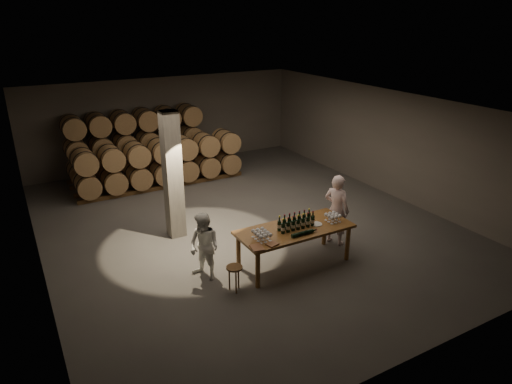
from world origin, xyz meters
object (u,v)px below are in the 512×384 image
tasting_table (295,232)px  bottle_cluster (296,223)px  plate (316,224)px  notebook_near (272,244)px  person_woman (204,247)px  stool (234,271)px  person_man (336,210)px

tasting_table → bottle_cluster: size_ratio=3.00×
plate → notebook_near: 1.40m
tasting_table → person_woman: (-1.97, 0.45, -0.05)m
bottle_cluster → stool: bearing=-170.4°
bottle_cluster → stool: bottle_cluster is taller
stool → person_man: bearing=12.0°
stool → person_woman: person_woman is taller
plate → notebook_near: notebook_near is taller
bottle_cluster → person_woman: bearing=166.9°
bottle_cluster → notebook_near: 0.96m
tasting_table → person_man: bearing=14.0°
plate → person_woman: (-2.49, 0.53, -0.16)m
person_man → person_woman: 3.43m
person_woman → plate: bearing=52.7°
tasting_table → person_man: size_ratio=1.47×
tasting_table → plate: plate is taller
notebook_near → person_woman: (-1.13, 0.88, -0.17)m
bottle_cluster → plate: 0.52m
bottle_cluster → person_woman: person_woman is taller
tasting_table → person_man: (1.46, 0.36, 0.09)m
notebook_near → person_woman: 1.44m
stool → person_man: 3.20m
notebook_near → stool: 0.94m
tasting_table → plate: size_ratio=9.78×
notebook_near → tasting_table: bearing=12.5°
plate → person_woman: bearing=167.9°
person_man → bottle_cluster: bearing=81.0°
stool → person_man: person_man is taller
plate → person_man: person_man is taller
notebook_near → person_man: 2.42m
tasting_table → stool: size_ratio=4.68×
notebook_near → stool: notebook_near is taller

